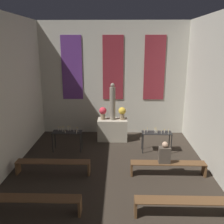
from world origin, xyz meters
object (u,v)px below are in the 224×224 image
(flower_vase_left, at_px, (103,112))
(pew_third_right, at_px, (183,204))
(candle_rack_right, at_px, (157,135))
(pew_back_left, at_px, (53,164))
(pew_back_right, at_px, (168,166))
(pew_third_left, at_px, (33,201))
(altar, at_px, (112,130))
(candle_rack_left, at_px, (67,134))
(person_seated, at_px, (164,154))
(flower_vase_right, at_px, (122,112))
(statue, at_px, (112,103))

(flower_vase_left, height_order, pew_third_right, flower_vase_left)
(pew_third_right, bearing_deg, flower_vase_left, 114.33)
(candle_rack_right, height_order, pew_third_right, candle_rack_right)
(pew_back_left, bearing_deg, pew_back_right, 0.00)
(pew_third_left, height_order, pew_back_left, same)
(altar, relative_size, candle_rack_left, 1.12)
(person_seated, bearing_deg, flower_vase_left, 125.02)
(pew_back_left, bearing_deg, pew_third_left, -90.00)
(flower_vase_left, distance_m, candle_rack_right, 2.53)
(pew_third_left, distance_m, pew_third_right, 3.68)
(altar, bearing_deg, flower_vase_left, 180.00)
(pew_third_right, relative_size, pew_back_right, 1.00)
(pew_back_right, bearing_deg, altar, 121.32)
(altar, distance_m, pew_third_right, 5.31)
(flower_vase_right, relative_size, pew_back_right, 0.23)
(candle_rack_right, bearing_deg, flower_vase_right, 137.72)
(pew_third_left, bearing_deg, pew_back_left, 90.00)
(altar, height_order, person_seated, person_seated)
(flower_vase_right, height_order, pew_third_right, flower_vase_right)
(pew_third_left, bearing_deg, candle_rack_left, 88.38)
(altar, bearing_deg, candle_rack_right, -34.73)
(pew_third_left, xyz_separation_m, pew_back_right, (3.68, 1.96, 0.00))
(pew_third_left, bearing_deg, altar, 69.73)
(pew_back_right, bearing_deg, candle_rack_left, 152.94)
(pew_third_left, relative_size, pew_back_left, 1.00)
(candle_rack_right, xyz_separation_m, pew_back_right, (0.10, -1.82, -0.34))
(pew_back_left, xyz_separation_m, pew_back_right, (3.68, 0.00, 0.00))
(flower_vase_right, distance_m, pew_back_left, 3.88)
(pew_third_left, relative_size, person_seated, 3.36)
(candle_rack_right, bearing_deg, candle_rack_left, 179.93)
(flower_vase_left, relative_size, flower_vase_right, 1.00)
(flower_vase_left, relative_size, person_seated, 0.77)
(pew_third_left, xyz_separation_m, person_seated, (3.55, 1.96, 0.41))
(flower_vase_left, height_order, candle_rack_left, flower_vase_left)
(pew_third_left, relative_size, pew_third_right, 1.00)
(pew_back_left, bearing_deg, flower_vase_right, 53.32)
(person_seated, bearing_deg, pew_third_left, -151.10)
(pew_back_left, bearing_deg, candle_rack_left, 86.64)
(pew_back_left, bearing_deg, pew_third_right, -28.01)
(pew_third_right, xyz_separation_m, person_seated, (-0.13, 1.96, 0.41))
(flower_vase_right, bearing_deg, pew_back_left, -126.68)
(flower_vase_left, xyz_separation_m, person_seated, (2.12, -3.02, -0.51))
(altar, height_order, flower_vase_left, flower_vase_left)
(pew_back_left, relative_size, pew_back_right, 1.00)
(flower_vase_right, bearing_deg, person_seated, -66.83)
(altar, height_order, pew_back_right, altar)
(flower_vase_right, bearing_deg, pew_third_right, -74.01)
(candle_rack_left, bearing_deg, person_seated, -27.95)
(altar, bearing_deg, candle_rack_left, -145.32)
(statue, height_order, pew_third_left, statue)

